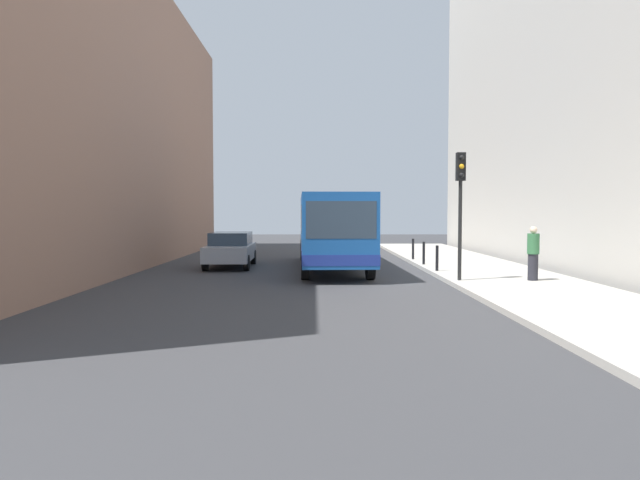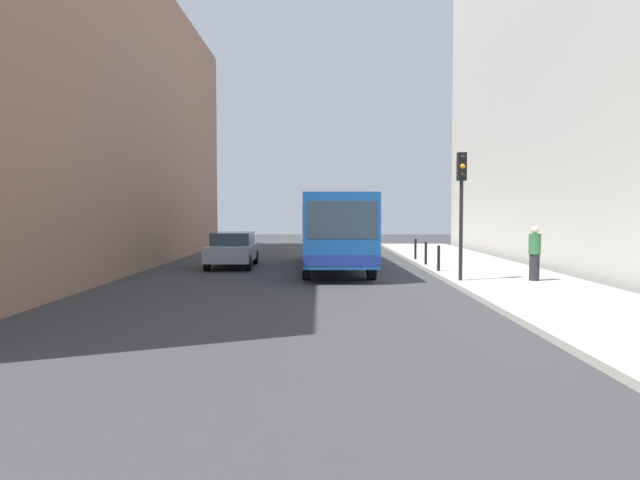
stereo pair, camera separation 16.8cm
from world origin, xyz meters
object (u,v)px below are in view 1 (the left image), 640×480
bus (331,227)px  traffic_light (461,192)px  bollard_mid (424,253)px  pedestrian_near_signal (533,253)px  bollard_far (413,249)px  bollard_near (437,258)px  car_beside_bus (231,249)px

bus → traffic_light: size_ratio=2.70×
bus → bollard_mid: bearing=-178.7°
bus → pedestrian_near_signal: (6.33, -5.53, -0.70)m
bollard_mid → bollard_far: 2.66m
bollard_near → pedestrian_near_signal: pedestrian_near_signal is taller
bus → car_beside_bus: (-4.26, 0.61, -0.94)m
traffic_light → pedestrian_near_signal: size_ratio=2.35×
bollard_far → pedestrian_near_signal: 8.74m
bus → bollard_near: (3.88, -2.47, -1.10)m
bollard_near → pedestrian_near_signal: 3.94m
bollard_near → bollard_mid: size_ratio=1.00×
bollard_mid → bollard_near: bearing=-90.0°
car_beside_bus → bollard_far: (8.14, 2.25, -0.16)m
traffic_light → bollard_far: 8.66m
bollard_mid → bollard_far: same height
traffic_light → bollard_mid: traffic_light is taller
bollard_mid → bollard_far: size_ratio=1.00×
traffic_light → bollard_near: size_ratio=4.32×
bus → pedestrian_near_signal: bus is taller
car_beside_bus → pedestrian_near_signal: bearing=149.1°
bollard_near → bollard_far: size_ratio=1.00×
car_beside_bus → pedestrian_near_signal: pedestrian_near_signal is taller
bus → pedestrian_near_signal: bearing=137.3°
car_beside_bus → pedestrian_near_signal: (10.59, -6.14, 0.24)m
traffic_light → bollard_far: bearing=90.7°
traffic_light → bollard_near: 3.83m
car_beside_bus → bollard_far: size_ratio=4.66×
bus → bollard_far: 4.94m
pedestrian_near_signal → bollard_near: bearing=-41.0°
traffic_light → bus: bearing=126.0°
traffic_light → pedestrian_near_signal: traffic_light is taller
bollard_near → traffic_light: bearing=-88.1°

